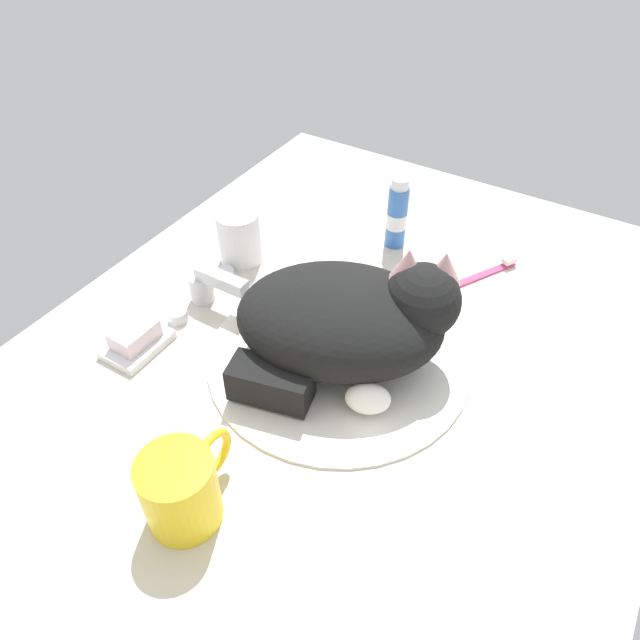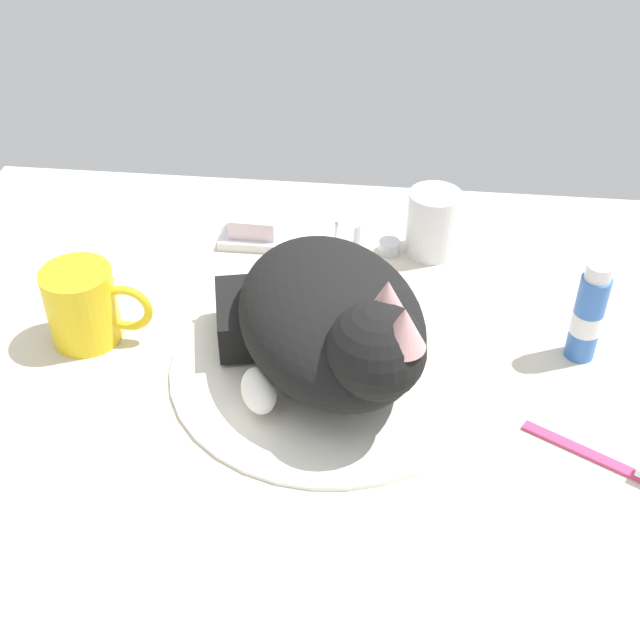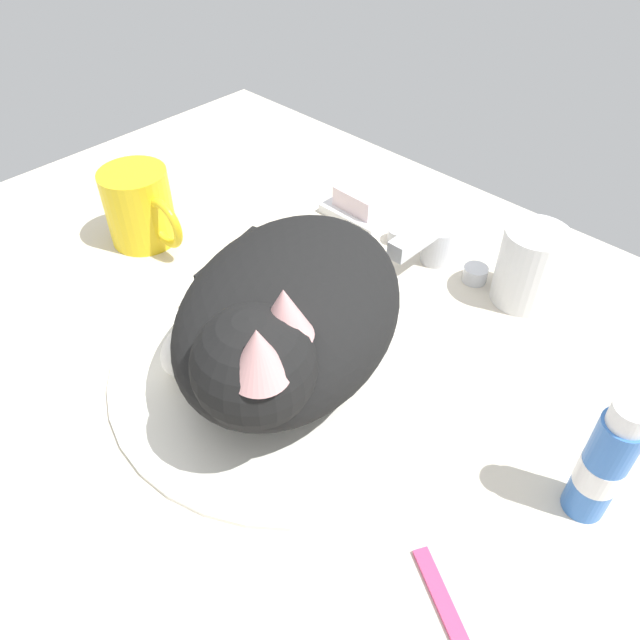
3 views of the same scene
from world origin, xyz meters
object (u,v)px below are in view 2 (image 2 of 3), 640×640
coffee_mug (84,306)px  toothpaste_bottle (588,315)px  faucet (347,237)px  cat (334,323)px  soap_bar (254,224)px  toothbrush (598,456)px  rinse_cup (433,223)px

coffee_mug → toothpaste_bottle: bearing=3.0°
faucet → coffee_mug: coffee_mug is taller
cat → coffee_mug: cat is taller
cat → soap_bar: (-13.26, 26.16, -4.99)cm
soap_bar → faucet: bearing=-10.1°
coffee_mug → toothbrush: 57.77cm
soap_bar → toothbrush: bearing=-41.2°
toothbrush → faucet: bearing=129.9°
soap_bar → rinse_cup: bearing=-0.3°
coffee_mug → cat: bearing=-7.3°
coffee_mug → toothpaste_bottle: size_ratio=0.99×
faucet → coffee_mug: 34.87cm
cat → toothbrush: cat is taller
rinse_cup → toothbrush: 39.33cm
faucet → toothpaste_bottle: size_ratio=1.11×
coffee_mug → toothpaste_bottle: (56.34, 2.96, 1.16)cm
toothbrush → coffee_mug: bearing=166.9°
coffee_mug → toothpaste_bottle: 56.43cm
rinse_cup → toothbrush: rinse_cup is taller
faucet → soap_bar: (-12.78, 2.28, -0.30)cm
cat → soap_bar: 29.75cm
cat → toothbrush: size_ratio=2.52×
faucet → cat: cat is taller
soap_bar → toothpaste_bottle: (40.73, -19.48, 3.24)cm
soap_bar → coffee_mug: bearing=-124.8°
toothpaste_bottle → rinse_cup: bearing=131.2°
soap_bar → toothbrush: 53.91cm
rinse_cup → toothpaste_bottle: bearing=-48.8°
faucet → cat: bearing=-88.9°
faucet → toothbrush: bearing=-50.1°
cat → toothpaste_bottle: cat is taller
cat → faucet: bearing=91.1°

